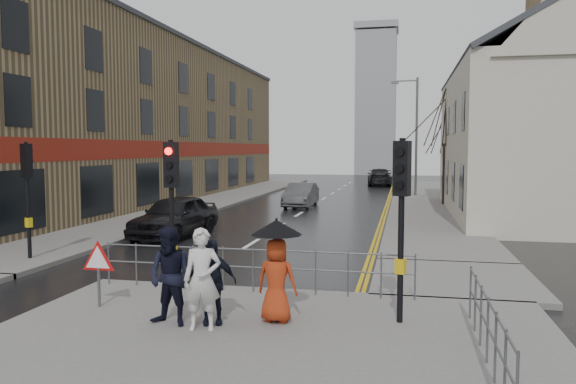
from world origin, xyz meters
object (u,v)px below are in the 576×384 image
at_px(pedestrian_b, 171,276).
at_px(car_mid, 301,195).
at_px(pedestrian_a, 202,279).
at_px(car_parked, 175,216).
at_px(pedestrian_with_umbrella, 277,264).
at_px(pedestrian_d, 211,282).

distance_m(pedestrian_b, car_mid, 22.15).
height_order(pedestrian_a, car_mid, pedestrian_a).
xyz_separation_m(car_parked, car_mid, (2.73, 11.63, -0.10)).
relative_size(pedestrian_with_umbrella, car_parked, 0.41).
relative_size(pedestrian_d, car_parked, 0.34).
relative_size(pedestrian_a, pedestrian_d, 1.17).
bearing_deg(car_mid, car_parked, -102.59).
height_order(pedestrian_a, pedestrian_d, pedestrian_a).
xyz_separation_m(pedestrian_a, pedestrian_with_umbrella, (1.19, 0.71, 0.17)).
bearing_deg(car_mid, pedestrian_with_umbrella, -80.13).
bearing_deg(pedestrian_b, pedestrian_with_umbrella, 29.93).
distance_m(car_parked, car_mid, 11.95).
bearing_deg(car_mid, pedestrian_a, -83.43).
distance_m(pedestrian_with_umbrella, pedestrian_d, 1.23).
height_order(pedestrian_a, pedestrian_b, pedestrian_a).
distance_m(pedestrian_with_umbrella, car_parked, 11.67).
bearing_deg(car_parked, pedestrian_a, -58.52).
xyz_separation_m(pedestrian_a, pedestrian_b, (-0.65, 0.12, -0.01)).
bearing_deg(pedestrian_b, car_mid, 106.34).
bearing_deg(car_parked, car_mid, 82.74).
distance_m(pedestrian_with_umbrella, car_mid, 21.78).
height_order(pedestrian_b, car_mid, pedestrian_b).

